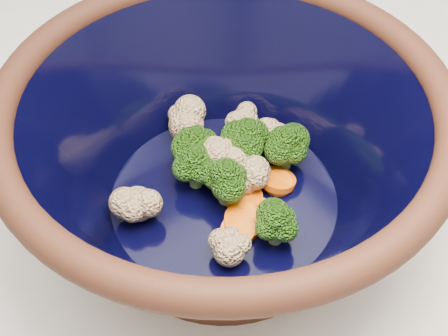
{
  "coord_description": "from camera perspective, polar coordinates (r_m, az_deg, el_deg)",
  "views": [
    {
      "loc": [
        -0.21,
        -0.31,
        1.35
      ],
      "look_at": [
        -0.02,
        -0.03,
        0.97
      ],
      "focal_mm": 50.0,
      "sensor_mm": 36.0,
      "label": 1
    }
  ],
  "objects": [
    {
      "name": "mixing_bowl",
      "position": [
        0.5,
        0.0,
        1.14
      ],
      "size": [
        0.44,
        0.44,
        0.15
      ],
      "rotation": [
        0.0,
        0.0,
        -0.4
      ],
      "color": "black",
      "rests_on": "counter"
    },
    {
      "name": "vegetable_pile",
      "position": [
        0.53,
        0.49,
        0.32
      ],
      "size": [
        0.17,
        0.17,
        0.05
      ],
      "color": "#608442",
      "rests_on": "mixing_bowl"
    }
  ]
}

